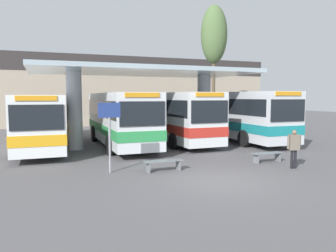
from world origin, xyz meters
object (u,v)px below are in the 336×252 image
(transit_bus_right_bay, at_px, (170,115))
(transit_bus_far_right_bay, at_px, (229,113))
(poplar_tree_behind_left, at_px, (214,36))
(info_sign_platform, at_px, (109,123))
(transit_bus_left_bay, at_px, (40,118))
(waiting_bench_near_pillar, at_px, (164,163))
(transit_bus_center_bay, at_px, (120,117))
(pedestrian_waiting, at_px, (294,145))
(waiting_bench_mid_platform, at_px, (267,155))

(transit_bus_right_bay, relative_size, transit_bus_far_right_bay, 0.90)
(transit_bus_right_bay, height_order, transit_bus_far_right_bay, transit_bus_far_right_bay)
(poplar_tree_behind_left, bearing_deg, info_sign_platform, -131.58)
(transit_bus_left_bay, bearing_deg, waiting_bench_near_pillar, 118.21)
(transit_bus_right_bay, relative_size, waiting_bench_near_pillar, 6.71)
(transit_bus_center_bay, relative_size, pedestrian_waiting, 6.21)
(waiting_bench_near_pillar, xyz_separation_m, pedestrian_waiting, (5.42, -1.51, 0.68))
(transit_bus_left_bay, bearing_deg, transit_bus_far_right_bay, 176.62)
(transit_bus_center_bay, relative_size, transit_bus_right_bay, 0.92)
(transit_bus_far_right_bay, bearing_deg, info_sign_platform, 37.26)
(transit_bus_left_bay, distance_m, pedestrian_waiting, 14.80)
(waiting_bench_near_pillar, bearing_deg, poplar_tree_behind_left, 54.67)
(transit_bus_right_bay, bearing_deg, waiting_bench_mid_platform, 98.66)
(waiting_bench_mid_platform, distance_m, poplar_tree_behind_left, 17.68)
(waiting_bench_mid_platform, height_order, poplar_tree_behind_left, poplar_tree_behind_left)
(transit_bus_center_bay, height_order, transit_bus_right_bay, transit_bus_right_bay)
(transit_bus_far_right_bay, bearing_deg, transit_bus_center_bay, 4.74)
(transit_bus_center_bay, height_order, waiting_bench_near_pillar, transit_bus_center_bay)
(waiting_bench_mid_platform, bearing_deg, pedestrian_waiting, -82.73)
(transit_bus_right_bay, xyz_separation_m, pedestrian_waiting, (1.72, -10.18, -0.84))
(transit_bus_far_right_bay, distance_m, waiting_bench_near_pillar, 11.74)
(transit_bus_center_bay, xyz_separation_m, poplar_tree_behind_left, (10.51, 7.04, 6.86))
(transit_bus_left_bay, relative_size, waiting_bench_mid_platform, 8.02)
(info_sign_platform, bearing_deg, transit_bus_right_bay, 54.37)
(transit_bus_left_bay, height_order, transit_bus_center_bay, transit_bus_center_bay)
(poplar_tree_behind_left, bearing_deg, transit_bus_right_bay, -138.15)
(transit_bus_far_right_bay, distance_m, info_sign_platform, 12.86)
(waiting_bench_mid_platform, bearing_deg, info_sign_platform, 175.56)
(info_sign_platform, xyz_separation_m, pedestrian_waiting, (7.53, -2.08, -1.02))
(transit_bus_center_bay, height_order, waiting_bench_mid_platform, transit_bus_center_bay)
(info_sign_platform, bearing_deg, waiting_bench_near_pillar, -15.09)
(transit_bus_left_bay, relative_size, transit_bus_right_bay, 1.12)
(transit_bus_left_bay, distance_m, poplar_tree_behind_left, 17.55)
(transit_bus_left_bay, xyz_separation_m, info_sign_platform, (2.64, -8.64, 0.26))
(transit_bus_center_bay, height_order, pedestrian_waiting, transit_bus_center_bay)
(waiting_bench_near_pillar, height_order, info_sign_platform, info_sign_platform)
(poplar_tree_behind_left, bearing_deg, pedestrian_waiting, -107.14)
(pedestrian_waiting, bearing_deg, waiting_bench_near_pillar, 177.82)
(transit_bus_left_bay, relative_size, pedestrian_waiting, 7.50)
(transit_bus_center_bay, distance_m, transit_bus_far_right_bay, 8.33)
(waiting_bench_mid_platform, relative_size, info_sign_platform, 0.55)
(waiting_bench_near_pillar, bearing_deg, pedestrian_waiting, -15.57)
(waiting_bench_mid_platform, height_order, info_sign_platform, info_sign_platform)
(waiting_bench_mid_platform, xyz_separation_m, pedestrian_waiting, (0.19, -1.51, 0.68))
(transit_bus_right_bay, distance_m, pedestrian_waiting, 10.36)
(waiting_bench_near_pillar, xyz_separation_m, info_sign_platform, (-2.11, 0.57, 1.70))
(transit_bus_far_right_bay, height_order, waiting_bench_near_pillar, transit_bus_far_right_bay)
(transit_bus_far_right_bay, relative_size, waiting_bench_near_pillar, 7.49)
(transit_bus_right_bay, height_order, pedestrian_waiting, transit_bus_right_bay)
(transit_bus_right_bay, distance_m, info_sign_platform, 9.97)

